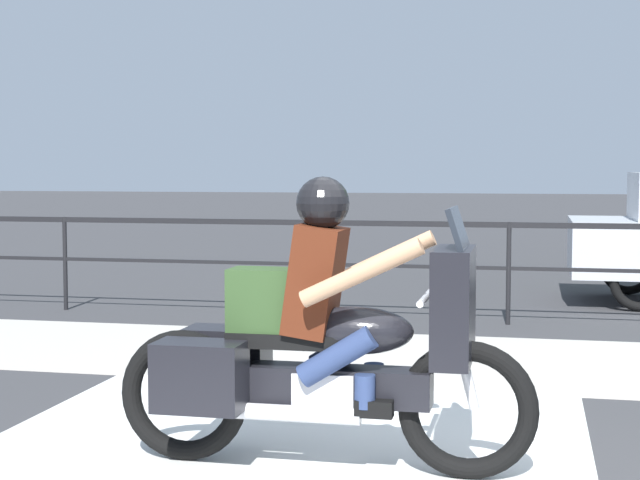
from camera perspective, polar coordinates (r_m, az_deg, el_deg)
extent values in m
cube|color=#B7B2A8|center=(8.58, 10.51, -6.98)|extent=(44.00, 2.40, 0.01)
cube|color=black|center=(10.52, 10.95, 0.86)|extent=(36.00, 0.04, 0.06)
cube|color=black|center=(10.56, 10.92, -1.63)|extent=(36.00, 0.03, 0.04)
cylinder|color=black|center=(11.84, -14.61, -1.33)|extent=(0.05, 0.05, 1.09)
cylinder|color=black|center=(10.56, 10.91, -1.93)|extent=(0.05, 0.05, 1.09)
torus|color=black|center=(5.34, 8.59, -9.75)|extent=(0.75, 0.11, 0.75)
torus|color=black|center=(5.67, -7.92, -8.93)|extent=(0.75, 0.11, 0.75)
cube|color=black|center=(5.43, 0.08, -8.40)|extent=(1.21, 0.22, 0.20)
cube|color=silver|center=(5.43, 0.41, -8.93)|extent=(0.34, 0.26, 0.26)
ellipsoid|color=black|center=(5.33, 2.10, -5.26)|extent=(0.63, 0.30, 0.26)
cube|color=black|center=(5.42, -1.58, -5.76)|extent=(0.70, 0.28, 0.08)
cube|color=black|center=(5.24, 7.78, -3.80)|extent=(0.20, 0.57, 0.61)
cube|color=#1E232B|center=(5.20, 8.04, 0.62)|extent=(0.10, 0.49, 0.24)
cylinder|color=silver|center=(5.25, 6.26, -3.23)|extent=(0.04, 0.70, 0.04)
cylinder|color=silver|center=(5.35, -2.33, -10.02)|extent=(0.88, 0.09, 0.09)
cube|color=black|center=(5.35, -7.01, -7.87)|extent=(0.48, 0.28, 0.37)
cube|color=black|center=(5.80, -5.43, -6.92)|extent=(0.48, 0.28, 0.37)
cylinder|color=silver|center=(5.29, 8.29, -6.81)|extent=(0.19, 0.06, 0.55)
cube|color=#4C1E0F|center=(5.34, -0.26, -2.35)|extent=(0.32, 0.36, 0.62)
sphere|color=tan|center=(5.30, 0.17, 1.94)|extent=(0.23, 0.23, 0.23)
sphere|color=black|center=(5.30, 0.17, 2.16)|extent=(0.29, 0.29, 0.29)
cylinder|color=navy|center=(5.22, 1.00, -6.80)|extent=(0.44, 0.13, 0.34)
cylinder|color=navy|center=(5.23, 2.63, -8.79)|extent=(0.11, 0.11, 0.18)
cube|color=black|center=(5.25, 3.17, -9.75)|extent=(0.20, 0.10, 0.09)
cylinder|color=navy|center=(5.51, 1.62, -6.22)|extent=(0.44, 0.13, 0.34)
cylinder|color=navy|center=(5.52, 3.16, -8.10)|extent=(0.11, 0.11, 0.18)
cube|color=black|center=(5.53, 3.67, -9.02)|extent=(0.20, 0.10, 0.09)
cylinder|color=tan|center=(4.98, 2.42, -1.93)|extent=(0.65, 0.09, 0.37)
cylinder|color=tan|center=(5.57, 3.48, -1.29)|extent=(0.65, 0.09, 0.37)
cube|color=#2D4723|center=(5.43, -3.35, -3.53)|extent=(0.36, 0.24, 0.36)
torus|color=black|center=(13.47, 17.50, -1.55)|extent=(0.71, 0.11, 0.71)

